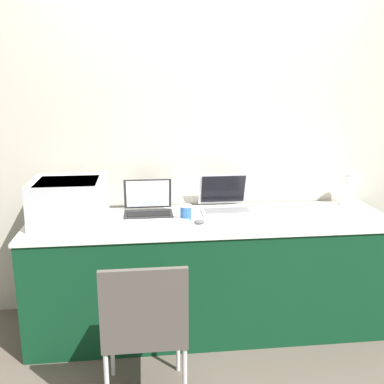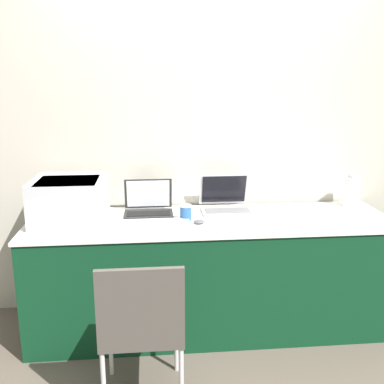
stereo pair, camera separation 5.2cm
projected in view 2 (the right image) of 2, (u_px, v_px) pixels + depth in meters
ground_plane at (217, 352)px, 2.83m from camera, size 14.00×14.00×0.00m
wall_back at (204, 133)px, 3.23m from camera, size 8.00×0.05×2.60m
table at (210, 273)px, 3.06m from camera, size 2.40×0.70×0.77m
printer at (70, 199)px, 2.89m from camera, size 0.47×0.44×0.28m
laptop_left at (148, 207)px, 3.08m from camera, size 0.33×0.26×0.23m
laptop_right at (226, 203)px, 3.15m from camera, size 0.35×0.31×0.24m
external_keyboard at (155, 223)px, 2.85m from camera, size 0.45×0.14×0.02m
coffee_cup at (186, 213)px, 2.94m from camera, size 0.08×0.08×0.10m
mouse at (199, 222)px, 2.87m from camera, size 0.07×0.05×0.03m
metal_pitcher at (351, 190)px, 3.25m from camera, size 0.11×0.11×0.26m
chair at (142, 321)px, 2.26m from camera, size 0.42×0.44×0.83m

